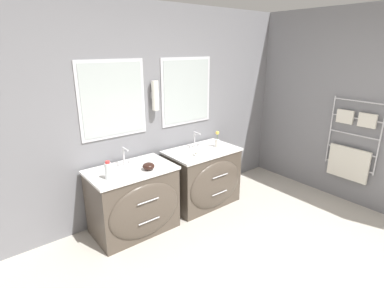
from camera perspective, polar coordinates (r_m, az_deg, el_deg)
name	(u,v)px	position (r m, az deg, el deg)	size (l,w,h in m)	color
wall_back	(152,112)	(3.84, -7.70, 6.14)	(5.98, 0.17, 2.60)	slate
wall_right	(335,107)	(4.66, 25.61, 6.40)	(0.13, 4.31, 2.60)	slate
vanity_left	(135,201)	(3.58, -10.90, -10.54)	(0.96, 0.67, 0.78)	#4C4238
vanity_right	(204,177)	(4.11, 2.22, -6.33)	(0.96, 0.67, 0.78)	#4C4238
faucet_left	(124,156)	(3.53, -12.77, -2.30)	(0.17, 0.14, 0.22)	silver
faucet_right	(195,140)	(4.07, 0.61, 0.85)	(0.17, 0.14, 0.22)	silver
toiletry_bottle	(108,171)	(3.22, -15.67, -4.91)	(0.07, 0.07, 0.20)	silver
amenity_bowl	(149,166)	(3.38, -8.28, -4.22)	(0.14, 0.14, 0.08)	black
flower_vase	(217,140)	(4.10, 4.83, 0.74)	(0.06, 0.06, 0.22)	silver
soap_dish	(197,154)	(3.79, 0.96, -1.90)	(0.10, 0.07, 0.04)	white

